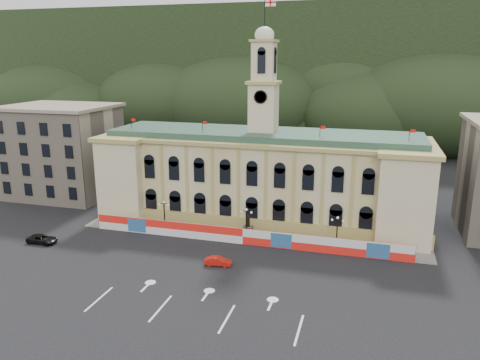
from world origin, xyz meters
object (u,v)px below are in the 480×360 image
(lamp_center, at_px, (246,221))
(red_sedan, at_px, (218,261))
(black_suv, at_px, (42,239))
(statue, at_px, (248,230))

(lamp_center, distance_m, red_sedan, 10.65)
(red_sedan, distance_m, black_suv, 28.73)
(lamp_center, height_order, red_sedan, lamp_center)
(lamp_center, height_order, black_suv, lamp_center)
(statue, height_order, lamp_center, lamp_center)
(statue, relative_size, red_sedan, 0.97)
(statue, distance_m, black_suv, 32.02)
(lamp_center, xyz_separation_m, black_suv, (-30.00, -10.17, -2.41))
(red_sedan, bearing_deg, black_suv, 82.42)
(lamp_center, bearing_deg, black_suv, -161.27)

